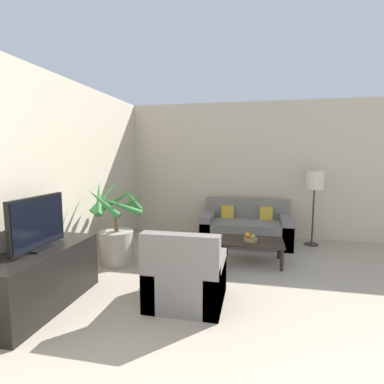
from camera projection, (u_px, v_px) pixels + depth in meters
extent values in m
cube|color=beige|center=(294.00, 171.00, 5.86)|extent=(8.19, 0.06, 2.70)
cube|color=beige|center=(45.00, 179.00, 3.75)|extent=(0.06, 7.30, 2.70)
cube|color=black|center=(41.00, 278.00, 3.24)|extent=(0.54, 1.42, 0.65)
cube|color=black|center=(39.00, 248.00, 3.20)|extent=(0.18, 0.28, 0.02)
cube|color=black|center=(37.00, 222.00, 3.16)|extent=(0.05, 0.79, 0.55)
cube|color=black|center=(40.00, 222.00, 3.16)|extent=(0.01, 0.75, 0.51)
cylinder|color=#ADA393|center=(117.00, 247.00, 4.58)|extent=(0.51, 0.51, 0.51)
cylinder|color=brown|center=(116.00, 221.00, 4.53)|extent=(0.06, 0.06, 0.30)
cone|color=#38843D|center=(132.00, 200.00, 4.43)|extent=(0.10, 0.59, 0.46)
cone|color=#38843D|center=(133.00, 200.00, 4.68)|extent=(0.56, 0.47, 0.37)
cone|color=#38843D|center=(120.00, 198.00, 4.77)|extent=(0.62, 0.24, 0.41)
cone|color=#38843D|center=(105.00, 196.00, 4.63)|extent=(0.33, 0.54, 0.51)
cone|color=#38843D|center=(99.00, 197.00, 4.43)|extent=(0.33, 0.53, 0.53)
cone|color=#38843D|center=(103.00, 202.00, 4.24)|extent=(0.61, 0.23, 0.44)
cone|color=#38843D|center=(120.00, 205.00, 4.23)|extent=(0.56, 0.47, 0.37)
cube|color=slate|center=(246.00, 232.00, 5.61)|extent=(1.63, 0.87, 0.43)
cube|color=slate|center=(247.00, 208.00, 5.91)|extent=(1.63, 0.16, 0.37)
cube|color=slate|center=(208.00, 227.00, 5.75)|extent=(0.20, 0.87, 0.55)
cube|color=slate|center=(286.00, 231.00, 5.46)|extent=(0.20, 0.87, 0.55)
cube|color=gold|center=(228.00, 212.00, 5.88)|extent=(0.24, 0.12, 0.24)
cube|color=gold|center=(266.00, 213.00, 5.73)|extent=(0.24, 0.12, 0.24)
cylinder|color=#2D2823|center=(312.00, 244.00, 5.54)|extent=(0.24, 0.24, 0.03)
cylinder|color=#2D2823|center=(313.00, 217.00, 5.48)|extent=(0.03, 0.03, 1.01)
cylinder|color=beige|center=(315.00, 180.00, 5.40)|extent=(0.32, 0.32, 0.33)
cylinder|color=black|center=(223.00, 256.00, 4.45)|extent=(0.05, 0.05, 0.32)
cylinder|color=black|center=(282.00, 260.00, 4.28)|extent=(0.05, 0.05, 0.32)
cylinder|color=black|center=(227.00, 246.00, 4.97)|extent=(0.05, 0.05, 0.32)
cylinder|color=black|center=(279.00, 249.00, 4.80)|extent=(0.05, 0.05, 0.32)
cube|color=black|center=(252.00, 241.00, 4.61)|extent=(0.93, 0.63, 0.03)
cylinder|color=#997A4C|center=(251.00, 240.00, 4.56)|extent=(0.21, 0.21, 0.05)
sphere|color=red|center=(252.00, 235.00, 4.60)|extent=(0.06, 0.06, 0.06)
sphere|color=olive|center=(253.00, 237.00, 4.52)|extent=(0.07, 0.07, 0.07)
sphere|color=orange|center=(247.00, 235.00, 4.58)|extent=(0.08, 0.08, 0.08)
cube|color=slate|center=(187.00, 283.00, 3.38)|extent=(0.82, 0.79, 0.43)
cube|color=slate|center=(180.00, 255.00, 3.02)|extent=(0.82, 0.16, 0.44)
cube|color=slate|center=(159.00, 276.00, 3.44)|extent=(0.16, 0.79, 0.53)
cube|color=slate|center=(216.00, 281.00, 3.31)|extent=(0.16, 0.79, 0.53)
cube|color=slate|center=(196.00, 260.00, 4.14)|extent=(0.57, 0.54, 0.41)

